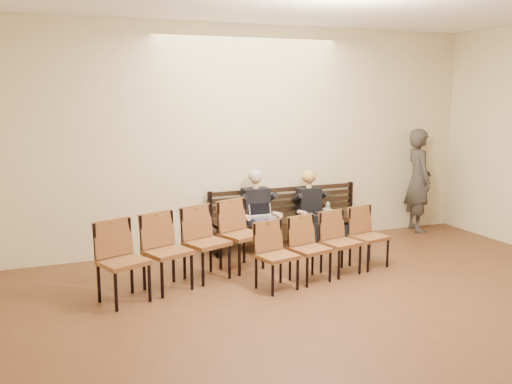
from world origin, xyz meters
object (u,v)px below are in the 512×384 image
Objects in this scene: passerby at (419,173)px; seated_woman at (311,213)px; bench at (289,233)px; chair_row_front at (326,246)px; chair_row_back at (188,248)px; laptop at (264,218)px; water_bottle at (328,216)px; bag at (349,233)px; seated_man at (258,213)px.

seated_woman is at bearing 108.92° from passerby.
bench is 1.63m from chair_row_front.
bench is at bearing 9.46° from chair_row_back.
passerby is at bearing -5.52° from chair_row_back.
laptop is at bearing 10.40° from chair_row_back.
water_bottle is at bearing 117.16° from passerby.
bag is 3.23m from chair_row_back.
laptop is (0.02, -0.18, -0.04)m from seated_man.
seated_woman is at bearing -19.22° from bench.
seated_woman is (0.34, -0.12, 0.32)m from bench.
seated_man is 0.52× the size of chair_row_back.
seated_man is at bearing 180.00° from seated_woman.
chair_row_back is at bearing -149.40° from bench.
passerby reaches higher than laptop.
bench is 2.72m from passerby.
passerby is (2.11, 0.52, 0.50)m from water_bottle.
seated_man is 1.11m from water_bottle.
seated_man reaches higher than water_bottle.
bench is at bearing 160.78° from seated_woman.
chair_row_back is (-2.00, -1.18, 0.27)m from bench.
passerby reaches higher than seated_man.
water_bottle is 1.37m from chair_row_front.
bag is (1.04, -0.14, -0.07)m from bench.
chair_row_front is (0.38, -1.48, -0.19)m from seated_man.
chair_row_front is at bearing -70.95° from laptop.
bag is at bearing 26.36° from water_bottle.
chair_row_front is at bearing -34.33° from chair_row_back.
chair_row_back reaches higher than chair_row_front.
passerby is 3.33m from chair_row_front.
chair_row_front is at bearing -97.24° from bench.
passerby reaches higher than bench.
seated_woman reaches higher than chair_row_back.
laptop reaches higher than bag.
seated_woman is (0.93, 0.00, -0.08)m from seated_man.
seated_woman is 0.51× the size of passerby.
laptop is 1.36m from chair_row_front.
chair_row_front is (-0.20, -1.60, 0.21)m from bench.
bench is 0.72m from seated_man.
bench is 0.72m from water_bottle.
seated_man is 3.21m from passerby.
passerby reaches higher than seated_woman.
chair_row_back is (-1.80, 0.42, 0.06)m from chair_row_front.
bag is 0.20× the size of chair_row_front.
laptop is at bearing 110.61° from passerby.
water_bottle is at bearing -66.06° from seated_woman.
seated_woman is at bearing 113.94° from water_bottle.
passerby reaches higher than bag.
chair_row_front is 1.85m from chair_row_back.
seated_woman is at bearing 56.62° from chair_row_front.
laptop is 0.17× the size of chair_row_front.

